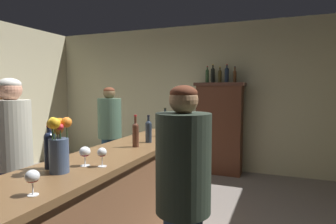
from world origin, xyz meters
The scene contains 20 objects.
wall_back centered at (0.00, 3.04, 1.39)m, with size 5.94×0.12×2.77m, color #BEB993.
bar_counter centered at (0.42, -0.18, 0.50)m, with size 0.63×2.89×0.98m.
display_cabinet centered at (0.77, 2.74, 0.87)m, with size 0.88×0.41×1.66m.
wine_bottle_syrah centered at (0.30, -0.86, 1.13)m, with size 0.08×0.08×0.32m.
wine_bottle_chardonnay centered at (0.50, 0.04, 1.12)m, with size 0.06×0.06×0.32m.
wine_bottle_merlot centered at (0.52, 0.74, 1.14)m, with size 0.07×0.07×0.34m.
wine_bottle_rose centered at (0.52, 0.30, 1.11)m, with size 0.07×0.07×0.29m.
wine_glass_front centered at (0.61, -0.68, 1.08)m, with size 0.07×0.07×0.14m.
wine_glass_mid centered at (0.60, -1.30, 1.08)m, with size 0.08×0.08×0.14m.
wine_glass_rear centered at (0.48, -0.71, 1.08)m, with size 0.08×0.08×0.15m.
flower_arrangement centered at (0.43, -0.92, 1.18)m, with size 0.15×0.17×0.38m.
display_bottle_left centered at (0.53, 2.74, 1.80)m, with size 0.06×0.06×0.30m.
display_bottle_midleft centered at (0.64, 2.74, 1.81)m, with size 0.07×0.07×0.33m.
display_bottle_center centered at (0.77, 2.74, 1.79)m, with size 0.07×0.07×0.29m.
display_bottle_midright centered at (0.89, 2.74, 1.81)m, with size 0.08×0.08×0.32m.
display_bottle_right centered at (1.03, 2.74, 1.79)m, with size 0.06×0.06×0.28m.
patron_redhead centered at (-0.44, -0.57, 0.91)m, with size 0.34×0.34×1.65m.
patron_by_cabinet centered at (-1.07, -0.15, 0.88)m, with size 0.33×0.33×1.59m.
patron_tall centered at (-0.63, 1.29, 0.86)m, with size 0.36×0.36×1.58m.
bartender centered at (1.28, -0.80, 0.86)m, with size 0.34×0.34×1.58m.
Camera 1 is at (1.82, -2.41, 1.55)m, focal length 30.49 mm.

